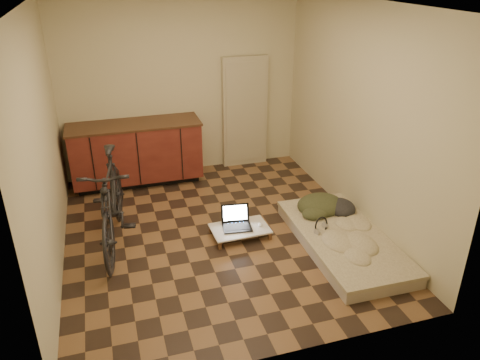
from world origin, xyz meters
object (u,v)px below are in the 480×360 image
object	(u,v)px
bicycle	(111,197)
lap_desk	(240,229)
futon	(343,240)
laptop	(236,222)

from	to	relation	value
bicycle	lap_desk	distance (m)	1.52
bicycle	lap_desk	xyz separation A→B (m)	(1.41, -0.28, -0.50)
futon	laptop	xyz separation A→B (m)	(-1.09, 0.61, 0.08)
futon	laptop	distance (m)	1.25
lap_desk	laptop	distance (m)	0.09
bicycle	laptop	xyz separation A→B (m)	(1.38, -0.22, -0.43)
futon	lap_desk	xyz separation A→B (m)	(-1.06, 0.55, 0.02)
bicycle	lap_desk	size ratio (longest dim) A/B	2.69
futon	lap_desk	distance (m)	1.19
laptop	futon	bearing A→B (deg)	-22.08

